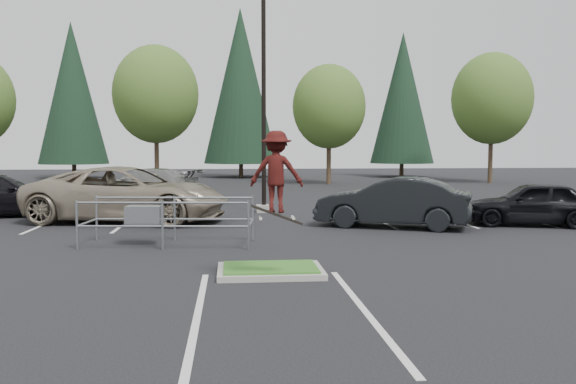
{
  "coord_description": "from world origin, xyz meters",
  "views": [
    {
      "loc": [
        -0.79,
        -12.6,
        2.67
      ],
      "look_at": [
        0.51,
        1.5,
        1.61
      ],
      "focal_mm": 38.0,
      "sensor_mm": 36.0,
      "label": 1
    }
  ],
  "objects": [
    {
      "name": "light_pole",
      "position": [
        0.5,
        12.0,
        4.56
      ],
      "size": [
        0.7,
        0.6,
        10.12
      ],
      "color": "gray",
      "rests_on": "ground"
    },
    {
      "name": "ground",
      "position": [
        0.0,
        0.0,
        0.0
      ],
      "size": [
        120.0,
        120.0,
        0.0
      ],
      "primitive_type": "plane",
      "color": "black",
      "rests_on": "ground"
    },
    {
      "name": "car_l_tan",
      "position": [
        -4.5,
        9.34,
        0.98
      ],
      "size": [
        7.58,
        4.68,
        1.96
      ],
      "primitive_type": "imported",
      "rotation": [
        0.0,
        0.0,
        1.36
      ],
      "color": "gray",
      "rests_on": "ground"
    },
    {
      "name": "decid_b",
      "position": [
        -6.01,
        30.53,
        6.04
      ],
      "size": [
        5.89,
        5.89,
        9.64
      ],
      "color": "#38281C",
      "rests_on": "ground"
    },
    {
      "name": "car_r_black",
      "position": [
        9.36,
        7.0,
        0.75
      ],
      "size": [
        4.72,
        2.93,
        1.5
      ],
      "primitive_type": "imported",
      "rotation": [
        0.0,
        0.0,
        4.43
      ],
      "color": "black",
      "rests_on": "ground"
    },
    {
      "name": "stall_lines",
      "position": [
        -1.35,
        6.02,
        0.0
      ],
      "size": [
        22.62,
        17.6,
        0.01
      ],
      "color": "silver",
      "rests_on": "ground"
    },
    {
      "name": "cart_corral",
      "position": [
        -3.01,
        4.05,
        0.8
      ],
      "size": [
        4.65,
        2.08,
        1.28
      ],
      "rotation": [
        0.0,
        0.0,
        -0.11
      ],
      "color": "gray",
      "rests_on": "ground"
    },
    {
      "name": "conif_b",
      "position": [
        0.0,
        40.5,
        7.85
      ],
      "size": [
        6.38,
        6.38,
        14.5
      ],
      "color": "#38281C",
      "rests_on": "ground"
    },
    {
      "name": "decid_d",
      "position": [
        17.99,
        30.33,
        5.91
      ],
      "size": [
        5.76,
        5.76,
        9.43
      ],
      "color": "#38281C",
      "rests_on": "ground"
    },
    {
      "name": "car_r_charc",
      "position": [
        4.5,
        7.0,
        0.83
      ],
      "size": [
        5.31,
        3.6,
        1.66
      ],
      "primitive_type": "imported",
      "rotation": [
        0.0,
        0.0,
        4.31
      ],
      "color": "black",
      "rests_on": "ground"
    },
    {
      "name": "skateboarder",
      "position": [
        0.06,
        -1.0,
        2.18
      ],
      "size": [
        1.11,
        0.77,
        1.81
      ],
      "rotation": [
        0.0,
        0.0,
        2.95
      ],
      "color": "black",
      "rests_on": "ground"
    },
    {
      "name": "car_far_silver",
      "position": [
        -5.0,
        18.0,
        0.79
      ],
      "size": [
        5.91,
        4.02,
        1.59
      ],
      "primitive_type": "imported",
      "rotation": [
        0.0,
        0.0,
        4.35
      ],
      "color": "gray",
      "rests_on": "ground"
    },
    {
      "name": "conif_a",
      "position": [
        -14.0,
        40.0,
        7.1
      ],
      "size": [
        5.72,
        5.72,
        13.0
      ],
      "color": "#38281C",
      "rests_on": "ground"
    },
    {
      "name": "conif_c",
      "position": [
        14.0,
        39.5,
        6.85
      ],
      "size": [
        5.5,
        5.5,
        12.5
      ],
      "color": "#38281C",
      "rests_on": "ground"
    },
    {
      "name": "grass_median",
      "position": [
        0.0,
        0.0,
        0.08
      ],
      "size": [
        2.2,
        1.6,
        0.16
      ],
      "color": "gray",
      "rests_on": "ground"
    },
    {
      "name": "decid_c",
      "position": [
        5.99,
        29.83,
        5.25
      ],
      "size": [
        5.12,
        5.12,
        8.38
      ],
      "color": "#38281C",
      "rests_on": "ground"
    }
  ]
}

